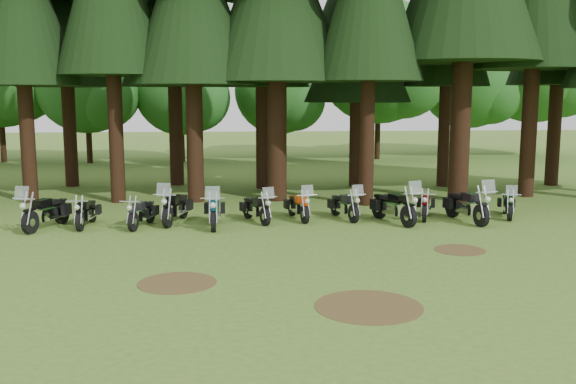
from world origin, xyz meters
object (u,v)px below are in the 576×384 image
object	(u,v)px
motorcycle_2	(142,214)
motorcycle_6	(298,207)
motorcycle_4	(214,212)
motorcycle_1	(86,213)
motorcycle_8	(394,207)
motorcycle_0	(46,213)
motorcycle_7	(345,206)
motorcycle_9	(425,206)
motorcycle_3	(176,208)
motorcycle_5	(256,209)
motorcycle_10	(467,206)
motorcycle_11	(508,205)

from	to	relation	value
motorcycle_2	motorcycle_6	distance (m)	5.23
motorcycle_4	motorcycle_1	bearing A→B (deg)	174.61
motorcycle_6	motorcycle_8	size ratio (longest dim) A/B	0.88
motorcycle_0	motorcycle_7	distance (m)	9.80
motorcycle_0	motorcycle_9	bearing A→B (deg)	21.97
motorcycle_3	motorcycle_5	distance (m)	2.69
motorcycle_1	motorcycle_4	xyz separation A→B (m)	(4.14, -0.38, 0.06)
motorcycle_4	motorcycle_3	bearing A→B (deg)	151.15
motorcycle_1	motorcycle_9	distance (m)	11.40
motorcycle_1	motorcycle_5	size ratio (longest dim) A/B	1.03
motorcycle_5	motorcycle_7	xyz separation A→B (m)	(3.04, 0.25, 0.00)
motorcycle_2	motorcycle_10	xyz separation A→B (m)	(10.77, -0.09, 0.10)
motorcycle_0	motorcycle_6	size ratio (longest dim) A/B	1.13
motorcycle_4	motorcycle_8	xyz separation A→B (m)	(5.95, 0.13, 0.02)
motorcycle_3	motorcycle_9	xyz separation A→B (m)	(8.55, 0.13, -0.07)
motorcycle_4	motorcycle_8	distance (m)	5.95
motorcycle_7	motorcycle_8	xyz separation A→B (m)	(1.52, -0.78, 0.08)
motorcycle_2	motorcycle_11	distance (m)	12.52
motorcycle_5	motorcycle_10	world-z (taller)	motorcycle_10
motorcycle_7	motorcycle_11	bearing A→B (deg)	-17.14
motorcycle_1	motorcycle_6	world-z (taller)	motorcycle_6
motorcycle_9	motorcycle_1	bearing A→B (deg)	-158.84
motorcycle_1	motorcycle_9	size ratio (longest dim) A/B	1.04
motorcycle_0	motorcycle_9	size ratio (longest dim) A/B	1.19
motorcycle_6	motorcycle_9	world-z (taller)	motorcycle_6
motorcycle_8	motorcycle_11	xyz separation A→B (m)	(4.22, 0.64, -0.10)
motorcycle_0	motorcycle_7	size ratio (longest dim) A/B	1.15
motorcycle_7	motorcycle_1	bearing A→B (deg)	167.85
motorcycle_0	motorcycle_1	bearing A→B (deg)	29.95
motorcycle_8	motorcycle_9	xyz separation A→B (m)	(1.30, 0.72, -0.09)
motorcycle_10	motorcycle_6	bearing A→B (deg)	158.69
motorcycle_5	motorcycle_7	distance (m)	3.05
motorcycle_3	motorcycle_5	size ratio (longest dim) A/B	1.18
motorcycle_8	motorcycle_2	bearing A→B (deg)	159.06
motorcycle_0	motorcycle_3	xyz separation A→B (m)	(4.04, 0.56, -0.01)
motorcycle_2	motorcycle_3	bearing A→B (deg)	41.46
motorcycle_4	motorcycle_5	size ratio (longest dim) A/B	1.16
motorcycle_1	motorcycle_3	world-z (taller)	motorcycle_3
motorcycle_3	motorcycle_6	size ratio (longest dim) A/B	1.13
motorcycle_2	motorcycle_4	distance (m)	2.34
motorcycle_0	motorcycle_1	xyz separation A→B (m)	(1.20, 0.24, -0.08)
motorcycle_0	motorcycle_1	distance (m)	1.22
motorcycle_9	motorcycle_10	world-z (taller)	motorcycle_10
motorcycle_3	motorcycle_8	distance (m)	7.27
motorcycle_5	motorcycle_7	bearing A→B (deg)	-17.12
motorcycle_1	motorcycle_6	size ratio (longest dim) A/B	0.99
motorcycle_10	motorcycle_8	bearing A→B (deg)	166.70
motorcycle_0	motorcycle_10	xyz separation A→B (m)	(13.78, -0.06, 0.02)
motorcycle_8	motorcycle_9	distance (m)	1.49
motorcycle_0	motorcycle_11	bearing A→B (deg)	21.05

